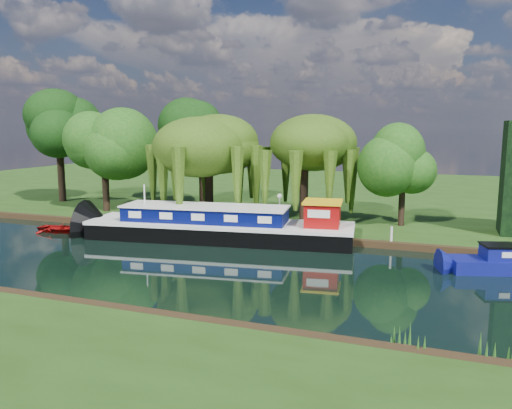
% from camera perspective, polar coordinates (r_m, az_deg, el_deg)
% --- Properties ---
extents(ground, '(120.00, 120.00, 0.00)m').
position_cam_1_polar(ground, '(29.00, -4.57, -7.22)').
color(ground, black).
extents(far_bank, '(120.00, 52.00, 0.45)m').
position_cam_1_polar(far_bank, '(60.93, 8.91, 1.42)').
color(far_bank, '#1F3A10').
rests_on(far_bank, ground).
extents(dutch_barge, '(19.40, 6.81, 4.01)m').
position_cam_1_polar(dutch_barge, '(35.70, -3.99, -2.50)').
color(dutch_barge, black).
rests_on(dutch_barge, ground).
extents(red_dinghy, '(3.63, 2.68, 0.73)m').
position_cam_1_polar(red_dinghy, '(41.40, -21.51, -2.92)').
color(red_dinghy, maroon).
rests_on(red_dinghy, ground).
extents(willow_left, '(6.73, 6.73, 8.06)m').
position_cam_1_polar(willow_left, '(40.63, -5.46, 6.41)').
color(willow_left, black).
rests_on(willow_left, far_bank).
extents(willow_right, '(6.33, 6.33, 7.70)m').
position_cam_1_polar(willow_right, '(40.09, 5.56, 6.05)').
color(willow_right, black).
rests_on(willow_right, far_bank).
extents(tree_far_left, '(5.54, 5.54, 8.93)m').
position_cam_1_polar(tree_far_left, '(46.98, -17.02, 6.71)').
color(tree_far_left, black).
rests_on(tree_far_left, far_bank).
extents(tree_far_back, '(6.06, 6.06, 10.19)m').
position_cam_1_polar(tree_far_back, '(54.65, -21.62, 7.76)').
color(tree_far_back, black).
rests_on(tree_far_back, far_bank).
extents(tree_far_mid, '(5.77, 5.77, 9.45)m').
position_cam_1_polar(tree_far_mid, '(49.35, -6.23, 7.59)').
color(tree_far_mid, black).
rests_on(tree_far_mid, far_bank).
extents(tree_far_right, '(4.12, 4.12, 6.75)m').
position_cam_1_polar(tree_far_right, '(39.74, 16.50, 4.30)').
color(tree_far_right, black).
rests_on(tree_far_right, far_bank).
extents(lamppost, '(0.36, 0.36, 2.56)m').
position_cam_1_polar(lamppost, '(37.92, 2.72, 0.37)').
color(lamppost, silver).
rests_on(lamppost, far_bank).
extents(mooring_posts, '(19.16, 0.16, 1.00)m').
position_cam_1_polar(mooring_posts, '(36.52, 0.21, -2.29)').
color(mooring_posts, silver).
rests_on(mooring_posts, far_bank).
extents(reeds_near, '(33.70, 1.50, 1.10)m').
position_cam_1_polar(reeds_near, '(19.82, 4.60, -13.31)').
color(reeds_near, '#235015').
rests_on(reeds_near, ground).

